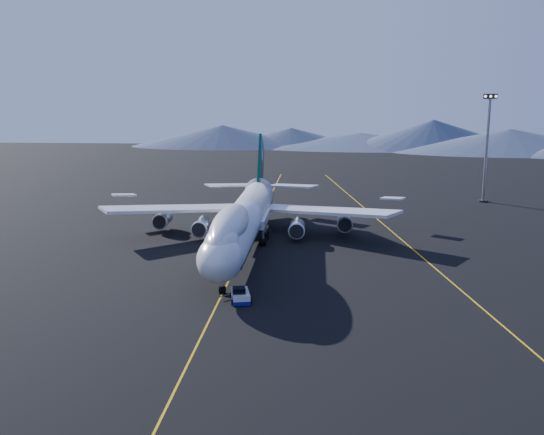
{
  "coord_description": "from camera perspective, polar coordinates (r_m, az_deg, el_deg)",
  "views": [
    {
      "loc": [
        13.47,
        -108.87,
        27.82
      ],
      "look_at": [
        5.14,
        -0.37,
        6.0
      ],
      "focal_mm": 40.0,
      "sensor_mm": 36.0,
      "label": 1
    }
  ],
  "objects": [
    {
      "name": "pushback_tug",
      "position": [
        84.54,
        -2.98,
        -7.41
      ],
      "size": [
        3.57,
        5.27,
        2.12
      ],
      "rotation": [
        0.0,
        0.0,
        0.21
      ],
      "color": "silver",
      "rests_on": "ground"
    },
    {
      "name": "floodlight_mast",
      "position": [
        170.75,
        19.55,
        6.19
      ],
      "size": [
        3.52,
        2.64,
        28.48
      ],
      "rotation": [
        0.0,
        0.0,
        -0.1
      ],
      "color": "black",
      "rests_on": "ground"
    },
    {
      "name": "taxiway_line_side",
      "position": [
        123.2,
        11.99,
        -1.96
      ],
      "size": [
        28.08,
        198.09,
        0.01
      ],
      "primitive_type": "cube",
      "rotation": [
        0.0,
        0.0,
        0.14
      ],
      "color": "#E2AC0D",
      "rests_on": "ground"
    },
    {
      "name": "boeing_747",
      "position": [
        111.92,
        -2.61,
        -0.01
      ],
      "size": [
        59.62,
        72.43,
        19.37
      ],
      "color": "silver",
      "rests_on": "ground"
    },
    {
      "name": "ground",
      "position": [
        113.18,
        -2.59,
        -2.9
      ],
      "size": [
        500.0,
        500.0,
        0.0
      ],
      "primitive_type": "plane",
      "color": "black",
      "rests_on": "ground"
    },
    {
      "name": "taxiway_line_main",
      "position": [
        113.17,
        -2.59,
        -2.9
      ],
      "size": [
        0.25,
        220.0,
        0.01
      ],
      "primitive_type": "cube",
      "color": "#E2AC0D",
      "rests_on": "ground"
    }
  ]
}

